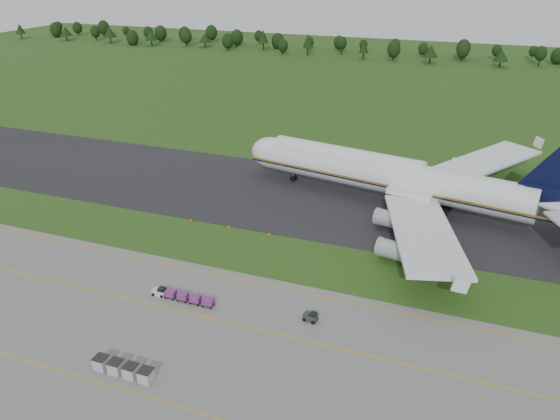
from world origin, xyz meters
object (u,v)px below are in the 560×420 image
at_px(utility_cart, 310,317).
at_px(baggage_train, 182,296).
at_px(aircraft, 396,177).
at_px(uld_row, 123,369).
at_px(edge_markers, 229,228).

bearing_deg(utility_cart, baggage_train, -174.40).
bearing_deg(aircraft, uld_row, -109.40).
xyz_separation_m(aircraft, edge_markers, (-29.78, -25.16, -6.25)).
bearing_deg(aircraft, edge_markers, -139.81).
xyz_separation_m(baggage_train, uld_row, (1.46, -18.27, 0.18)).
bearing_deg(baggage_train, edge_markers, 98.23).
bearing_deg(baggage_train, aircraft, 63.17).
bearing_deg(edge_markers, aircraft, 40.19).
height_order(aircraft, utility_cart, aircraft).
bearing_deg(edge_markers, uld_row, -83.26).
height_order(utility_cart, uld_row, uld_row).
distance_m(utility_cart, uld_row, 28.69).
distance_m(baggage_train, uld_row, 18.33).
bearing_deg(baggage_train, utility_cart, 5.60).
bearing_deg(baggage_train, uld_row, -85.42).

